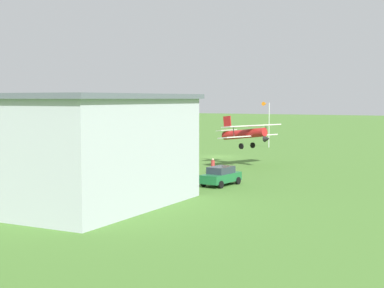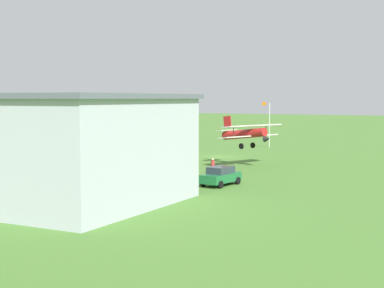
{
  "view_description": "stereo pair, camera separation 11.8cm",
  "coord_description": "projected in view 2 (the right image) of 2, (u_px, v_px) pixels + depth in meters",
  "views": [
    {
      "loc": [
        -32.73,
        67.89,
        7.49
      ],
      "look_at": [
        -3.91,
        14.57,
        2.78
      ],
      "focal_mm": 54.74,
      "sensor_mm": 36.0,
      "label": 1
    },
    {
      "loc": [
        -32.83,
        67.83,
        7.49
      ],
      "look_at": [
        -3.91,
        14.57,
        2.78
      ],
      "focal_mm": 54.74,
      "sensor_mm": 36.0,
      "label": 2
    }
  ],
  "objects": [
    {
      "name": "person_by_parked_cars",
      "position": [
        213.0,
        166.0,
        58.08
      ],
      "size": [
        0.51,
        0.51,
        1.57
      ],
      "color": "#B23333",
      "rests_on": "ground_plane"
    },
    {
      "name": "windsock",
      "position": [
        266.0,
        107.0,
        89.76
      ],
      "size": [
        1.06,
        1.3,
        7.01
      ],
      "color": "silver",
      "rests_on": "ground_plane"
    },
    {
      "name": "biplane",
      "position": [
        246.0,
        133.0,
        64.91
      ],
      "size": [
        7.05,
        8.53,
        3.6
      ],
      "color": "#B21E1E"
    },
    {
      "name": "ground_plane",
      "position": [
        219.0,
        157.0,
        75.63
      ],
      "size": [
        400.0,
        400.0,
        0.0
      ],
      "primitive_type": "plane",
      "color": "#47752D"
    },
    {
      "name": "hangar",
      "position": [
        9.0,
        146.0,
        44.44
      ],
      "size": [
        25.98,
        15.42,
        7.83
      ],
      "color": "#B7BCC6",
      "rests_on": "ground_plane"
    },
    {
      "name": "car_grey",
      "position": [
        33.0,
        161.0,
        62.41
      ],
      "size": [
        2.0,
        4.62,
        1.62
      ],
      "color": "slate",
      "rests_on": "ground_plane"
    },
    {
      "name": "person_at_fence_line",
      "position": [
        153.0,
        163.0,
        61.16
      ],
      "size": [
        0.38,
        0.38,
        1.56
      ],
      "color": "#B23333",
      "rests_on": "ground_plane"
    },
    {
      "name": "car_green",
      "position": [
        221.0,
        176.0,
        50.45
      ],
      "size": [
        2.33,
        4.36,
        1.65
      ],
      "color": "#1E6B38",
      "rests_on": "ground_plane"
    }
  ]
}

